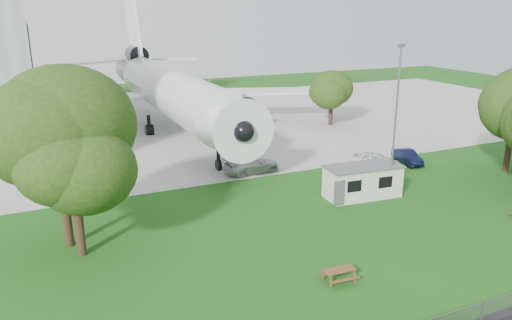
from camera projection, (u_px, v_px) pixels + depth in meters
name	position (u px, v px, depth m)	size (l,w,h in m)	color
ground	(349.00, 247.00, 31.87)	(160.00, 160.00, 0.00)	#205F15
concrete_apron	(181.00, 126.00, 64.97)	(120.00, 46.00, 0.03)	#B7B7B2
airliner	(168.00, 89.00, 60.78)	(46.36, 47.73, 17.69)	white
site_cabin	(363.00, 181.00, 40.15)	(6.85, 3.20, 2.62)	silver
picnic_west	(339.00, 281.00, 27.92)	(1.80, 1.50, 0.76)	brown
lamp_mast	(395.00, 124.00, 38.77)	(0.16, 0.16, 12.00)	slate
tree_west_big	(57.00, 137.00, 30.08)	(9.40, 9.40, 11.92)	#382619
tree_west_small	(72.00, 164.00, 29.23)	(6.22, 6.22, 9.02)	#382619
tree_far_apron	(332.00, 92.00, 64.00)	(5.81, 5.81, 7.28)	#382619
car_ne_hatch	(376.00, 160.00, 47.51)	(1.79, 4.46, 1.52)	silver
car_ne_sedan	(407.00, 157.00, 48.99)	(1.41, 4.05, 1.33)	black
car_apron_van	(252.00, 165.00, 46.11)	(2.17, 5.35, 1.55)	#AEB1B5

